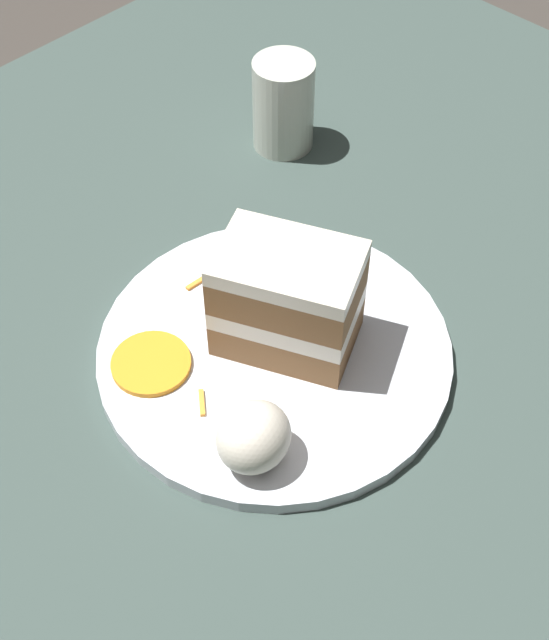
% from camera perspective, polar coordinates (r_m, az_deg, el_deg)
% --- Properties ---
extents(ground_plane, '(6.00, 6.00, 0.00)m').
position_cam_1_polar(ground_plane, '(0.74, 4.14, -4.73)').
color(ground_plane, '#38332D').
rests_on(ground_plane, ground).
extents(dining_table, '(1.10, 1.11, 0.03)m').
position_cam_1_polar(dining_table, '(0.73, 4.20, -4.11)').
color(dining_table, '#384742').
rests_on(dining_table, ground).
extents(plate, '(0.29, 0.29, 0.01)m').
position_cam_1_polar(plate, '(0.72, 0.00, -2.02)').
color(plate, silver).
rests_on(plate, dining_table).
extents(cake_slice, '(0.11, 0.13, 0.09)m').
position_cam_1_polar(cake_slice, '(0.69, 0.84, 1.33)').
color(cake_slice, brown).
rests_on(cake_slice, plate).
extents(cream_dollop, '(0.06, 0.05, 0.05)m').
position_cam_1_polar(cream_dollop, '(0.64, -1.34, -7.50)').
color(cream_dollop, silver).
rests_on(cream_dollop, plate).
extents(orange_garnish, '(0.06, 0.06, 0.01)m').
position_cam_1_polar(orange_garnish, '(0.71, -7.91, -2.77)').
color(orange_garnish, orange).
rests_on(orange_garnish, plate).
extents(carrot_shreds_scatter, '(0.16, 0.11, 0.00)m').
position_cam_1_polar(carrot_shreds_scatter, '(0.75, -2.90, 0.81)').
color(carrot_shreds_scatter, orange).
rests_on(carrot_shreds_scatter, plate).
extents(drinking_glass, '(0.06, 0.06, 0.09)m').
position_cam_1_polar(drinking_glass, '(0.90, 0.56, 13.29)').
color(drinking_glass, beige).
rests_on(drinking_glass, dining_table).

